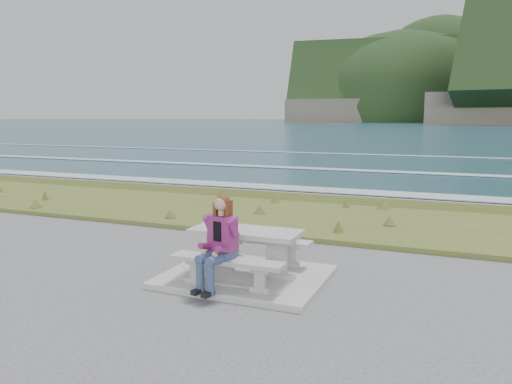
# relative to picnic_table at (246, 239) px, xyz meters

# --- Properties ---
(concrete_slab) EXTENTS (2.60, 2.10, 0.10)m
(concrete_slab) POSITION_rel_picnic_table_xyz_m (-0.00, 0.00, -0.63)
(concrete_slab) COLOR #999994
(concrete_slab) RESTS_ON ground
(picnic_table) EXTENTS (1.80, 0.75, 0.75)m
(picnic_table) POSITION_rel_picnic_table_xyz_m (0.00, 0.00, 0.00)
(picnic_table) COLOR #999994
(picnic_table) RESTS_ON concrete_slab
(bench_landward) EXTENTS (1.80, 0.35, 0.45)m
(bench_landward) POSITION_rel_picnic_table_xyz_m (0.00, -0.70, -0.23)
(bench_landward) COLOR #999994
(bench_landward) RESTS_ON concrete_slab
(bench_seaward) EXTENTS (1.80, 0.35, 0.45)m
(bench_seaward) POSITION_rel_picnic_table_xyz_m (0.00, 0.70, -0.23)
(bench_seaward) COLOR #999994
(bench_seaward) RESTS_ON concrete_slab
(grass_verge) EXTENTS (160.00, 4.50, 0.22)m
(grass_verge) POSITION_rel_picnic_table_xyz_m (-0.00, 5.00, -0.68)
(grass_verge) COLOR #3C521F
(grass_verge) RESTS_ON ground
(shore_drop) EXTENTS (160.00, 0.80, 2.20)m
(shore_drop) POSITION_rel_picnic_table_xyz_m (-0.00, 7.90, -0.68)
(shore_drop) COLOR #675D4D
(shore_drop) RESTS_ON ground
(ocean) EXTENTS (1600.00, 1600.00, 0.09)m
(ocean) POSITION_rel_picnic_table_xyz_m (-0.00, 25.09, -2.42)
(ocean) COLOR #1D4353
(ocean) RESTS_ON ground
(seated_woman) EXTENTS (0.54, 0.77, 1.42)m
(seated_woman) POSITION_rel_picnic_table_xyz_m (-0.11, -0.83, -0.06)
(seated_woman) COLOR navy
(seated_woman) RESTS_ON concrete_slab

